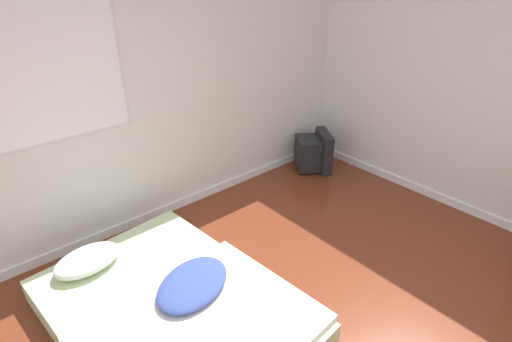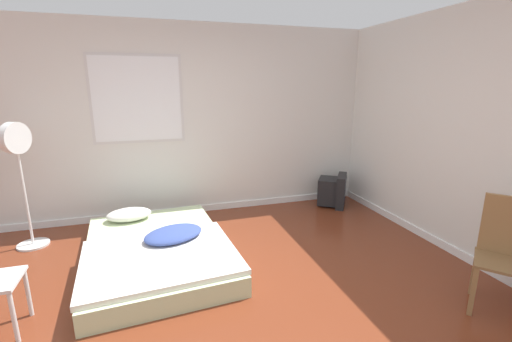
% 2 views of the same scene
% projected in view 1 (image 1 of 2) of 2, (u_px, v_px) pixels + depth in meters
% --- Properties ---
extents(wall_back, '(7.63, 0.08, 2.60)m').
position_uv_depth(wall_back, '(127.00, 97.00, 3.51)').
color(wall_back, silver).
rests_on(wall_back, ground_plane).
extents(mattress_bed, '(1.54, 2.08, 0.34)m').
position_uv_depth(mattress_bed, '(173.00, 310.00, 2.87)').
color(mattress_bed, beige).
rests_on(mattress_bed, ground_plane).
extents(crt_tv, '(0.56, 0.56, 0.49)m').
position_uv_depth(crt_tv, '(314.00, 152.00, 5.00)').
color(crt_tv, black).
rests_on(crt_tv, ground_plane).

